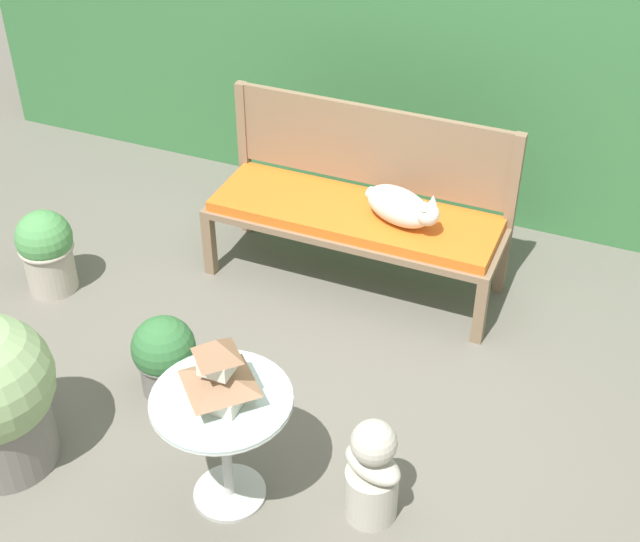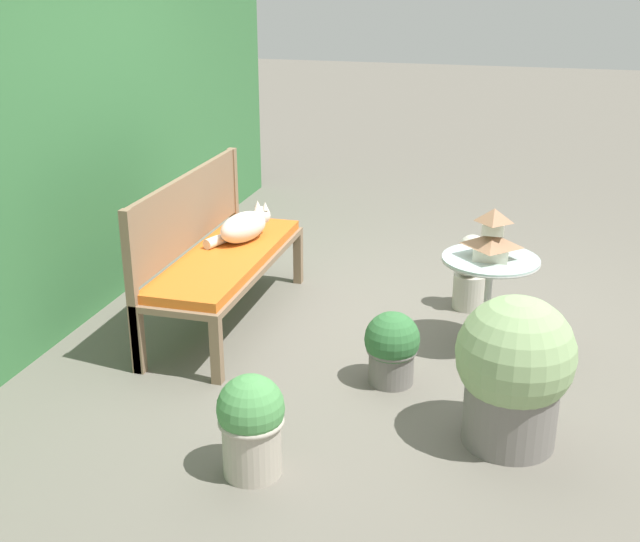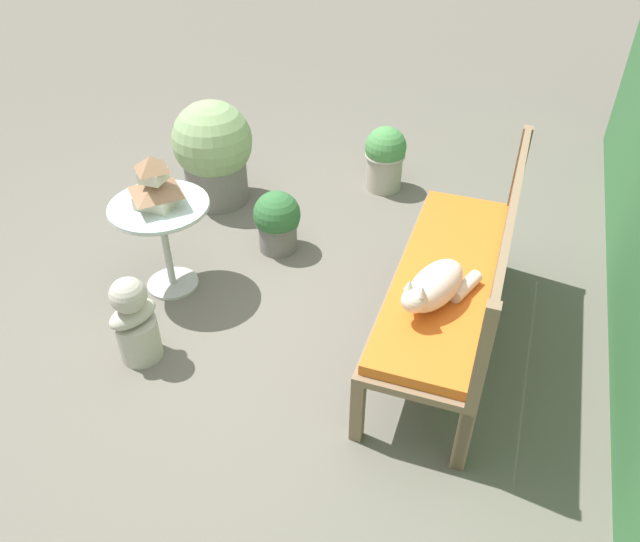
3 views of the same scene
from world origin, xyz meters
name	(u,v)px [view 2 (image 2 of 3)]	position (x,y,z in m)	size (l,w,h in m)	color
ground	(375,329)	(0.00, 0.00, 0.00)	(30.00, 30.00, 0.00)	#666056
foliage_hedge_back	(40,148)	(0.00, 2.36, 1.08)	(6.40, 0.91, 2.15)	#38703D
garden_bench	(227,263)	(-0.14, 0.97, 0.42)	(1.67, 0.55, 0.49)	#7F664C
bench_backrest	(188,218)	(-0.14, 1.22, 0.71)	(1.67, 0.06, 1.00)	#7F664C
cat	(244,226)	(0.13, 0.94, 0.59)	(0.48, 0.37, 0.24)	silver
patio_table	(489,278)	(-0.08, -0.71, 0.47)	(0.59, 0.59, 0.60)	#B7B7B2
pagoda_birdhouse	(493,237)	(-0.08, -0.71, 0.73)	(0.28, 0.28, 0.31)	silver
garden_bust	(471,274)	(0.53, -0.56, 0.25)	(0.31, 0.24, 0.53)	#B7B2A3
potted_plant_path_edge	(251,424)	(-1.71, 0.24, 0.26)	(0.32, 0.32, 0.51)	#ADA393
potted_plant_table_near	(514,370)	(-1.12, -0.91, 0.40)	(0.58, 0.58, 0.78)	slate
potted_plant_patio_mid	(392,347)	(-0.67, -0.23, 0.22)	(0.32, 0.32, 0.43)	slate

